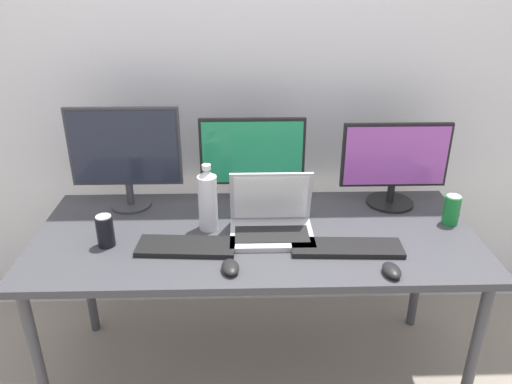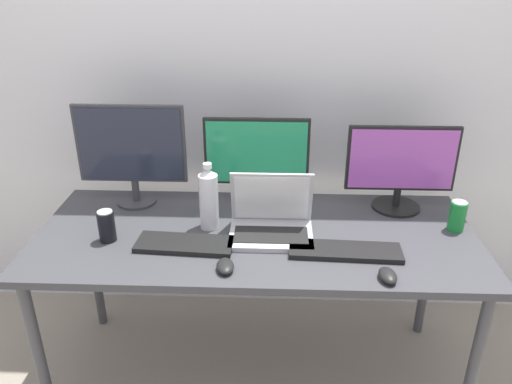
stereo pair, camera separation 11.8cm
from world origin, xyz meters
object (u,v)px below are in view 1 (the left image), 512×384
at_px(monitor_center, 252,158).
at_px(mouse_by_keyboard, 230,267).
at_px(laptop_silver, 271,220).
at_px(work_desk, 256,245).
at_px(keyboard_main, 347,248).
at_px(monitor_left, 125,153).
at_px(keyboard_aux, 186,247).
at_px(soda_can_near_keyboard, 105,231).
at_px(soda_can_by_laptop, 452,210).
at_px(mouse_by_laptop, 392,270).
at_px(monitor_right, 395,163).
at_px(water_bottle, 208,200).

distance_m(monitor_center, mouse_by_keyboard, 0.58).
height_order(laptop_silver, mouse_by_keyboard, laptop_silver).
bearing_deg(laptop_silver, work_desk, 176.76).
xyz_separation_m(keyboard_main, mouse_by_keyboard, (-0.44, -0.13, 0.01)).
height_order(monitor_left, keyboard_aux, monitor_left).
xyz_separation_m(soda_can_near_keyboard, soda_can_by_laptop, (1.38, 0.14, 0.00)).
relative_size(monitor_center, mouse_by_laptop, 4.70).
distance_m(monitor_center, mouse_by_laptop, 0.77).
distance_m(monitor_right, keyboard_aux, 0.97).
relative_size(monitor_center, soda_can_near_keyboard, 3.61).
bearing_deg(mouse_by_laptop, keyboard_main, 121.71).
relative_size(laptop_silver, mouse_by_laptop, 3.38).
height_order(laptop_silver, keyboard_main, laptop_silver).
height_order(mouse_by_keyboard, water_bottle, water_bottle).
distance_m(keyboard_main, mouse_by_laptop, 0.21).
height_order(monitor_center, mouse_by_laptop, monitor_center).
bearing_deg(keyboard_aux, monitor_right, 26.27).
distance_m(work_desk, soda_can_near_keyboard, 0.59).
relative_size(monitor_right, soda_can_by_laptop, 3.69).
bearing_deg(soda_can_by_laptop, mouse_by_keyboard, -160.12).
bearing_deg(work_desk, water_bottle, 168.13).
distance_m(monitor_center, soda_can_near_keyboard, 0.69).
xyz_separation_m(mouse_by_keyboard, soda_can_near_keyboard, (-0.48, 0.19, 0.05)).
distance_m(laptop_silver, keyboard_main, 0.32).
height_order(mouse_by_laptop, soda_can_by_laptop, soda_can_by_laptop).
bearing_deg(laptop_silver, keyboard_main, -26.63).
distance_m(mouse_by_keyboard, water_bottle, 0.34).
bearing_deg(monitor_center, monitor_right, -2.29).
relative_size(monitor_right, mouse_by_laptop, 4.81).
distance_m(monitor_center, keyboard_main, 0.58).
height_order(monitor_left, laptop_silver, monitor_left).
relative_size(monitor_left, soda_can_near_keyboard, 3.76).
xyz_separation_m(water_bottle, soda_can_near_keyboard, (-0.38, -0.12, -0.07)).
xyz_separation_m(laptop_silver, mouse_by_keyboard, (-0.16, -0.27, -0.04)).
height_order(laptop_silver, keyboard_aux, laptop_silver).
bearing_deg(monitor_right, soda_can_by_laptop, -43.39).
height_order(laptop_silver, soda_can_by_laptop, laptop_silver).
bearing_deg(laptop_silver, mouse_by_laptop, -37.05).
bearing_deg(keyboard_aux, laptop_silver, 23.01).
relative_size(work_desk, laptop_silver, 5.39).
relative_size(monitor_right, soda_can_near_keyboard, 3.69).
bearing_deg(work_desk, monitor_left, 155.47).
distance_m(work_desk, mouse_by_laptop, 0.56).
bearing_deg(monitor_right, monitor_center, 177.71).
bearing_deg(soda_can_near_keyboard, keyboard_aux, -6.59).
distance_m(mouse_by_laptop, soda_can_near_keyboard, 1.06).
bearing_deg(monitor_left, keyboard_main, -23.90).
distance_m(keyboard_aux, soda_can_by_laptop, 1.09).
relative_size(mouse_by_keyboard, mouse_by_laptop, 1.03).
relative_size(mouse_by_laptop, soda_can_by_laptop, 0.77).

